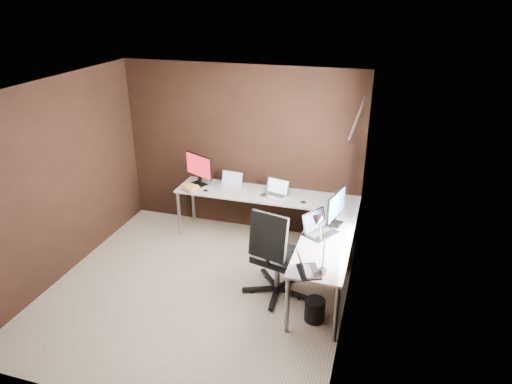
% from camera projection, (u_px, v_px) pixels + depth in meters
% --- Properties ---
extents(room, '(3.60, 3.60, 2.50)m').
position_uv_depth(room, '(222.00, 198.00, 5.14)').
color(room, '#BFB695').
rests_on(room, ground).
extents(desk, '(2.65, 2.25, 0.73)m').
position_uv_depth(desk, '(284.00, 214.00, 6.11)').
color(desk, silver).
rests_on(desk, ground).
extents(drawer_pedestal, '(0.42, 0.50, 0.60)m').
position_uv_depth(drawer_pedestal, '(327.00, 241.00, 6.20)').
color(drawer_pedestal, silver).
rests_on(drawer_pedestal, ground).
extents(monitor_left, '(0.50, 0.27, 0.47)m').
position_uv_depth(monitor_left, '(199.00, 168.00, 6.80)').
color(monitor_left, black).
rests_on(monitor_left, desk).
extents(monitor_right, '(0.18, 0.53, 0.44)m').
position_uv_depth(monitor_right, '(336.00, 206.00, 5.63)').
color(monitor_right, black).
rests_on(monitor_right, desk).
extents(laptop_white, '(0.34, 0.25, 0.22)m').
position_uv_depth(laptop_white, '(231.00, 184.00, 6.79)').
color(laptop_white, silver).
rests_on(laptop_white, desk).
extents(laptop_silver, '(0.41, 0.34, 0.24)m').
position_uv_depth(laptop_silver, '(276.00, 192.00, 6.50)').
color(laptop_silver, silver).
rests_on(laptop_silver, desk).
extents(laptop_black_big, '(0.44, 0.48, 0.26)m').
position_uv_depth(laptop_black_big, '(318.00, 228.00, 5.52)').
color(laptop_black_big, black).
rests_on(laptop_black_big, desk).
extents(laptop_black_small, '(0.32, 0.37, 0.21)m').
position_uv_depth(laptop_black_small, '(306.00, 269.00, 4.75)').
color(laptop_black_small, black).
rests_on(laptop_black_small, desk).
extents(book_stack, '(0.29, 0.27, 0.07)m').
position_uv_depth(book_stack, '(190.00, 188.00, 6.68)').
color(book_stack, '#A27457').
rests_on(book_stack, desk).
extents(mouse_left, '(0.09, 0.08, 0.03)m').
position_uv_depth(mouse_left, '(206.00, 190.00, 6.65)').
color(mouse_left, black).
rests_on(mouse_left, desk).
extents(mouse_corner, '(0.10, 0.08, 0.03)m').
position_uv_depth(mouse_corner, '(303.00, 202.00, 6.29)').
color(mouse_corner, black).
rests_on(mouse_corner, desk).
extents(desk_lamp, '(0.20, 0.23, 0.62)m').
position_uv_depth(desk_lamp, '(319.00, 237.00, 4.65)').
color(desk_lamp, slate).
rests_on(desk_lamp, desk).
extents(office_chair, '(0.65, 0.68, 1.17)m').
position_uv_depth(office_chair, '(276.00, 269.00, 5.51)').
color(office_chair, black).
rests_on(office_chair, ground).
extents(wastebasket, '(0.28, 0.28, 0.27)m').
position_uv_depth(wastebasket, '(315.00, 310.00, 5.13)').
color(wastebasket, black).
rests_on(wastebasket, ground).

